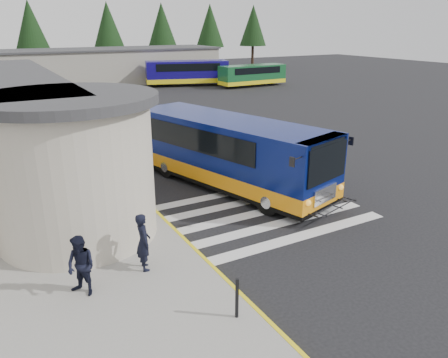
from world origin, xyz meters
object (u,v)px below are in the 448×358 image
far_bus_a (187,72)px  pedestrian_a (143,242)px  transit_bus (229,155)px  pedestrian_b (81,266)px  far_bus_b (252,74)px  bollard (237,298)px

far_bus_a → pedestrian_a: bearing=170.1°
transit_bus → pedestrian_b: 9.63m
pedestrian_a → transit_bus: bearing=-40.8°
far_bus_b → pedestrian_a: bearing=141.1°
transit_bus → bollard: bearing=-134.9°
transit_bus → far_bus_b: bearing=39.4°
transit_bus → far_bus_a: bearing=52.3°
pedestrian_b → far_bus_a: 43.38m
bollard → pedestrian_a: bearing=110.0°
pedestrian_b → far_bus_b: bearing=105.0°
pedestrian_b → far_bus_a: bearing=115.3°
pedestrian_a → far_bus_b: bearing=-29.5°
pedestrian_a → pedestrian_b: size_ratio=1.04×
far_bus_b → far_bus_a: bearing=54.2°
bollard → far_bus_b: (24.08, 36.62, 0.69)m
transit_bus → pedestrian_b: (-7.77, -5.67, -0.48)m
pedestrian_a → far_bus_a: bearing=-18.9°
bollard → transit_bus: bearing=61.2°
transit_bus → bollard: transit_bus is taller
bollard → far_bus_b: size_ratio=0.13×
pedestrian_b → bollard: 4.21m
pedestrian_a → far_bus_a: far_bus_a is taller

